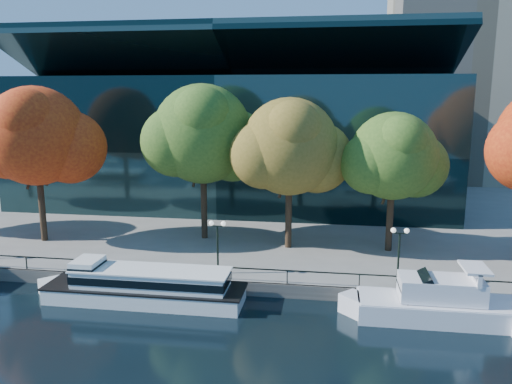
% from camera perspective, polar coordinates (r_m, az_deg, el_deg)
% --- Properties ---
extents(ground, '(160.00, 160.00, 0.00)m').
position_cam_1_polar(ground, '(34.14, -5.57, -13.44)').
color(ground, black).
rests_on(ground, ground).
extents(promenade, '(90.00, 67.08, 1.00)m').
position_cam_1_polar(promenade, '(68.26, 1.85, -0.35)').
color(promenade, slate).
rests_on(promenade, ground).
extents(railing, '(88.20, 0.08, 0.99)m').
position_cam_1_polar(railing, '(36.33, -4.37, -8.55)').
color(railing, black).
rests_on(railing, promenade).
extents(convention_building, '(50.00, 24.57, 21.43)m').
position_cam_1_polar(convention_building, '(63.20, -2.22, 6.05)').
color(convention_building, black).
rests_on(convention_building, ground).
extents(tour_boat, '(15.17, 3.38, 2.88)m').
position_cam_1_polar(tour_boat, '(35.94, -13.15, -10.27)').
color(tour_boat, white).
rests_on(tour_boat, ground).
extents(cruiser_near, '(12.63, 3.25, 3.66)m').
position_cam_1_polar(cruiser_near, '(34.45, 20.36, -11.82)').
color(cruiser_near, silver).
rests_on(cruiser_near, ground).
extents(tree_1, '(10.90, 8.94, 13.88)m').
position_cam_1_polar(tree_1, '(47.97, -23.69, 5.65)').
color(tree_1, black).
rests_on(tree_1, promenade).
extents(tree_2, '(11.12, 9.12, 14.08)m').
position_cam_1_polar(tree_2, '(45.02, -5.92, 6.37)').
color(tree_2, black).
rests_on(tree_2, promenade).
extents(tree_3, '(10.28, 8.43, 12.91)m').
position_cam_1_polar(tree_3, '(42.10, 4.06, 4.94)').
color(tree_3, black).
rests_on(tree_3, promenade).
extents(tree_4, '(9.08, 7.45, 11.75)m').
position_cam_1_polar(tree_4, '(42.76, 15.60, 3.76)').
color(tree_4, black).
rests_on(tree_4, promenade).
extents(lamp_1, '(1.26, 0.36, 4.03)m').
position_cam_1_polar(lamp_1, '(36.92, -4.42, -4.90)').
color(lamp_1, black).
rests_on(lamp_1, promenade).
extents(lamp_2, '(1.26, 0.36, 4.03)m').
position_cam_1_polar(lamp_2, '(36.36, 16.06, -5.57)').
color(lamp_2, black).
rests_on(lamp_2, promenade).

